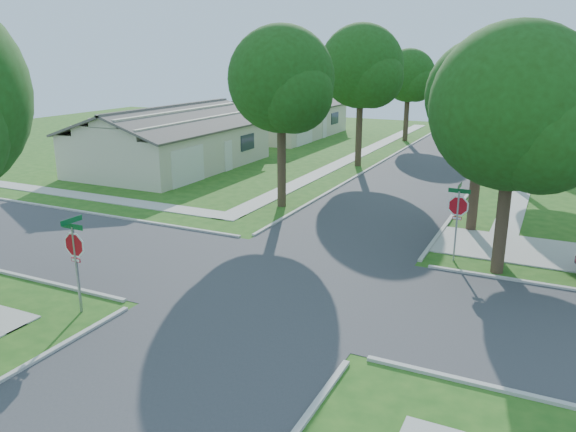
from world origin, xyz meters
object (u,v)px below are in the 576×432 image
at_px(stop_sign_sw, 75,249).
at_px(tree_e_mid, 512,76).
at_px(tree_w_far, 409,78).
at_px(car_curb_west, 466,122).
at_px(car_curb_east, 472,138).
at_px(house_nw_far, 283,120).
at_px(tree_w_mid, 362,70).
at_px(tree_e_far, 526,74).
at_px(tree_e_near, 484,101).
at_px(stop_sign_ne, 458,209).
at_px(tree_w_near, 282,84).
at_px(tree_ne_corner, 516,115).
at_px(house_nw_near, 173,145).

distance_m(stop_sign_sw, tree_e_mid, 27.71).
bearing_deg(tree_w_far, car_curb_west, 73.46).
bearing_deg(car_curb_east, house_nw_far, 176.54).
relative_size(stop_sign_sw, tree_w_mid, 0.31).
bearing_deg(stop_sign_sw, car_curb_east, 81.09).
xyz_separation_m(tree_e_far, car_curb_west, (-5.95, 11.62, -5.34)).
distance_m(tree_w_mid, car_curb_west, 25.53).
height_order(tree_e_near, tree_e_mid, tree_e_mid).
xyz_separation_m(stop_sign_ne, tree_w_far, (-9.35, 29.31, 3.48)).
bearing_deg(house_nw_far, tree_e_near, -47.94).
relative_size(tree_e_mid, tree_w_near, 1.03).
bearing_deg(tree_e_mid, tree_w_near, -128.08).
distance_m(tree_e_far, house_nw_far, 21.31).
xyz_separation_m(stop_sign_sw, stop_sign_ne, (9.40, 9.40, 0.00)).
distance_m(stop_sign_ne, tree_w_near, 11.07).
height_order(tree_e_near, house_nw_far, tree_e_near).
xyz_separation_m(house_nw_far, car_curb_east, (17.19, 0.93, -0.79)).
height_order(tree_w_far, tree_ne_corner, tree_ne_corner).
relative_size(stop_sign_ne, tree_e_far, 0.34).
distance_m(tree_e_far, tree_w_mid, 16.05).
bearing_deg(tree_w_far, tree_w_near, -89.99).
xyz_separation_m(tree_e_mid, tree_w_mid, (-9.40, 0.00, 0.24)).
bearing_deg(tree_ne_corner, stop_sign_sw, -141.16).
relative_size(tree_e_near, house_nw_near, 0.61).
bearing_deg(tree_e_mid, tree_w_mid, 180.00).
bearing_deg(house_nw_far, tree_e_far, 5.53).
bearing_deg(tree_w_far, house_nw_far, -169.95).
bearing_deg(tree_e_far, stop_sign_sw, -103.73).
bearing_deg(stop_sign_sw, tree_ne_corner, 38.84).
distance_m(stop_sign_sw, tree_w_near, 14.30).
distance_m(stop_sign_sw, house_nw_near, 22.71).
distance_m(tree_e_near, tree_ne_corner, 5.06).
relative_size(tree_e_mid, tree_ne_corner, 1.06).
distance_m(stop_sign_ne, car_curb_west, 41.37).
distance_m(tree_w_near, house_nw_far, 26.05).
distance_m(tree_e_mid, tree_w_mid, 9.40).
relative_size(tree_e_near, car_curb_west, 1.87).
height_order(stop_sign_ne, tree_w_near, tree_w_near).
bearing_deg(car_curb_west, house_nw_near, 71.77).
height_order(tree_ne_corner, house_nw_near, tree_ne_corner).
height_order(tree_w_mid, house_nw_far, tree_w_mid).
xyz_separation_m(tree_w_near, tree_w_mid, (0.00, 12.00, 0.37)).
xyz_separation_m(tree_e_mid, house_nw_near, (-20.75, -6.01, -4.74)).
xyz_separation_m(tree_w_near, car_curb_west, (3.44, 36.62, -5.47)).
height_order(tree_e_mid, tree_e_far, tree_e_mid).
relative_size(tree_e_near, tree_w_far, 1.03).
bearing_deg(house_nw_far, house_nw_near, -90.00).
relative_size(tree_w_near, house_nw_far, 0.66).
distance_m(tree_w_near, house_nw_near, 13.63).
bearing_deg(house_nw_near, stop_sign_ne, -26.46).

